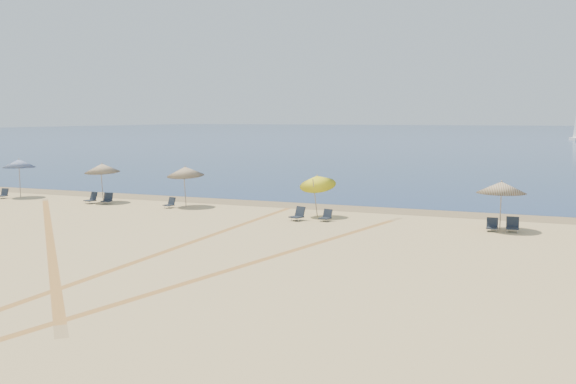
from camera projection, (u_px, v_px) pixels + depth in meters
name	position (u px, v px, depth m)	size (l,w,h in m)	color
ground	(9.00, 321.00, 17.04)	(160.00, 160.00, 0.00)	tan
ocean	(505.00, 133.00, 224.33)	(500.00, 500.00, 0.00)	#0C2151
wet_sand	(312.00, 206.00, 39.15)	(500.00, 500.00, 0.00)	olive
umbrella_0	(19.00, 163.00, 43.12)	(2.17, 2.17, 2.66)	gray
umbrella_1	(102.00, 168.00, 40.57)	(2.24, 2.27, 2.56)	gray
umbrella_2	(185.00, 171.00, 38.58)	(2.28, 2.32, 2.55)	gray
umbrella_3	(317.00, 181.00, 34.62)	(2.00, 2.07, 2.61)	gray
umbrella_4	(501.00, 187.00, 30.54)	(2.34, 2.34, 2.42)	gray
chair_0	(3.00, 194.00, 42.83)	(0.58, 0.67, 0.66)	black
chair_1	(92.00, 198.00, 40.28)	(0.76, 0.83, 0.71)	black
chair_2	(107.00, 199.00, 40.06)	(0.71, 0.78, 0.69)	black
chair_3	(170.00, 203.00, 38.32)	(0.66, 0.73, 0.63)	black
chair_4	(298.00, 214.00, 33.63)	(0.82, 0.88, 0.73)	black
chair_5	(326.00, 216.00, 33.42)	(0.65, 0.72, 0.62)	black
chair_6	(492.00, 225.00, 30.48)	(0.55, 0.64, 0.64)	black
chair_7	(513.00, 225.00, 30.31)	(0.62, 0.71, 0.71)	black
sailboat_0	(576.00, 128.00, 147.96)	(2.76, 6.37, 9.21)	white
tire_tracks	(141.00, 251.00, 25.98)	(47.62, 40.38, 0.00)	tan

